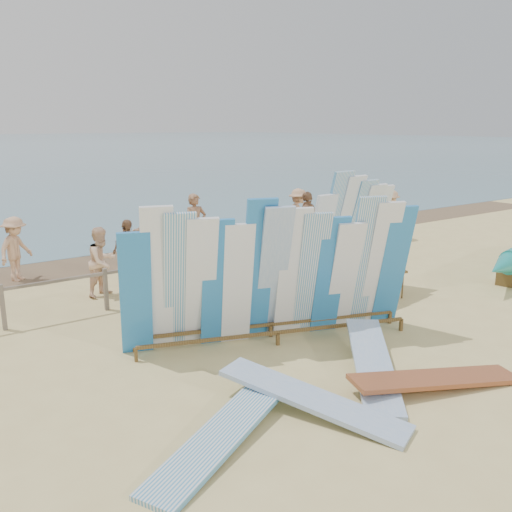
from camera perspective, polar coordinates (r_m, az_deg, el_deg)
ground at (r=10.27m, az=1.17°, el=-8.10°), size 160.00×160.00×0.00m
wet_sand_strip at (r=16.38m, az=-13.85°, el=-0.20°), size 40.00×2.60×0.01m
fence at (r=12.50m, az=-6.95°, el=-1.17°), size 12.08×0.08×0.90m
main_surfboard_rack at (r=9.54m, az=1.99°, el=-2.31°), size 5.17×2.25×2.65m
side_surfboard_rack at (r=12.50m, az=9.59°, el=1.81°), size 2.54×0.94×2.87m
vendor_table at (r=12.59m, az=13.46°, el=-2.69°), size 0.92×0.79×1.04m
flat_board_b at (r=8.83m, az=12.10°, el=-12.22°), size 2.11×2.45×0.44m
flat_board_e at (r=7.04m, az=-3.67°, el=-19.10°), size 2.67×1.70×0.24m
flat_board_a at (r=7.71m, az=5.87°, el=-16.01°), size 1.60×2.69×0.39m
flat_board_c at (r=8.71m, az=18.39°, el=-13.01°), size 2.74×1.38×0.29m
beach_chair_left at (r=13.18m, az=-6.64°, el=-2.00°), size 0.60×0.62×0.93m
beach_chair_right at (r=14.37m, az=-0.87°, el=-0.71°), size 0.57×0.59×0.83m
stroller at (r=14.92m, az=-0.58°, el=0.66°), size 0.58×0.83×1.13m
beachgoer_10 at (r=16.31m, az=5.42°, el=3.48°), size 1.20×0.78×1.89m
beachgoer_4 at (r=13.82m, az=-13.38°, el=0.60°), size 0.99×0.70×1.55m
beachgoer_7 at (r=15.95m, az=-6.37°, el=3.19°), size 0.70×0.40×1.87m
beachgoer_5 at (r=15.69m, az=-10.44°, el=2.32°), size 1.14×1.50×1.57m
beachgoer_extra_0 at (r=19.02m, az=13.93°, el=4.25°), size 1.15×0.71×1.66m
beachgoer_3 at (r=14.69m, az=-23.98°, el=0.68°), size 1.08×0.99×1.62m
beachgoer_9 at (r=18.08m, az=4.46°, el=4.31°), size 0.89×1.24×1.77m
beachgoer_6 at (r=14.28m, az=-9.57°, el=1.35°), size 0.83×0.83×1.62m
beachgoer_2 at (r=12.74m, az=-15.89°, el=-0.57°), size 0.85×0.69×1.59m
beachgoer_8 at (r=17.52m, az=7.25°, el=3.60°), size 0.81×0.79×1.57m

